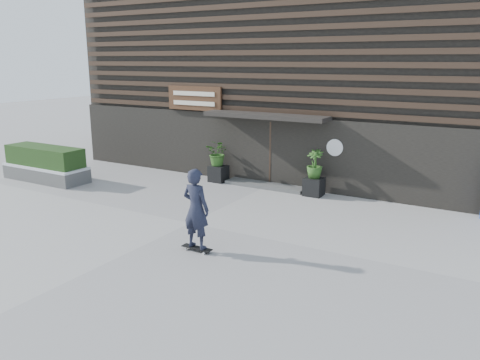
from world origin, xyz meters
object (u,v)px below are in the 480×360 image
Objects in this scene: planter_pot_right at (314,187)px; raised_bed at (46,174)px; planter_pot_left at (218,173)px; skateboarder at (196,209)px.

raised_bed is at bearing -161.83° from planter_pot_right.
raised_bed is (-5.71, -3.12, -0.05)m from planter_pot_left.
planter_pot_left is 6.51m from raised_bed.
planter_pot_left is 0.17× the size of raised_bed.
planter_pot_right is (3.80, 0.00, 0.00)m from planter_pot_left.
planter_pot_left is 6.83m from skateboarder.
planter_pot_right is 0.30× the size of skateboarder.
planter_pot_left is at bearing 28.65° from raised_bed.
raised_bed is 1.74× the size of skateboarder.
planter_pot_right is 0.17× the size of raised_bed.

